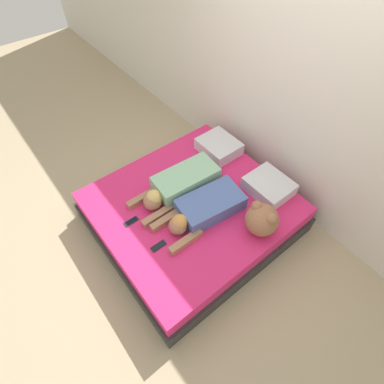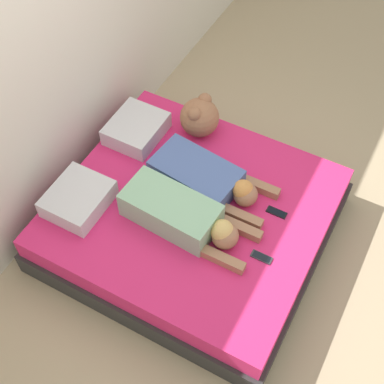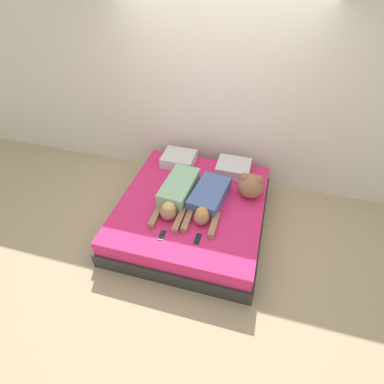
% 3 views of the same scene
% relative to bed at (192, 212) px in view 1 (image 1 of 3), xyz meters
% --- Properties ---
extents(ground_plane, '(12.00, 12.00, 0.00)m').
position_rel_bed_xyz_m(ground_plane, '(0.00, 0.00, -0.20)').
color(ground_plane, tan).
extents(wall_back, '(12.00, 0.06, 2.60)m').
position_rel_bed_xyz_m(wall_back, '(0.00, 1.14, 1.10)').
color(wall_back, silver).
rests_on(wall_back, ground_plane).
extents(bed, '(1.85, 1.99, 0.41)m').
position_rel_bed_xyz_m(bed, '(0.00, 0.00, 0.00)').
color(bed, '#2D2D2D').
rests_on(bed, ground_plane).
extents(pillow_head_left, '(0.46, 0.40, 0.15)m').
position_rel_bed_xyz_m(pillow_head_left, '(-0.40, 0.73, 0.28)').
color(pillow_head_left, silver).
rests_on(pillow_head_left, bed).
extents(pillow_head_right, '(0.46, 0.40, 0.15)m').
position_rel_bed_xyz_m(pillow_head_right, '(0.40, 0.73, 0.28)').
color(pillow_head_right, silver).
rests_on(pillow_head_right, bed).
extents(person_left, '(0.38, 1.01, 0.22)m').
position_rel_bed_xyz_m(person_left, '(-0.19, -0.03, 0.32)').
color(person_left, '#8CBF99').
rests_on(person_left, bed).
extents(person_right, '(0.45, 0.97, 0.21)m').
position_rel_bed_xyz_m(person_right, '(0.21, -0.02, 0.30)').
color(person_right, '#4C66A5').
rests_on(person_right, bed).
extents(cell_phone_left, '(0.06, 0.15, 0.01)m').
position_rel_bed_xyz_m(cell_phone_left, '(-0.17, -0.64, 0.21)').
color(cell_phone_left, '#2D2D33').
rests_on(cell_phone_left, bed).
extents(cell_phone_right, '(0.06, 0.15, 0.01)m').
position_rel_bed_xyz_m(cell_phone_right, '(0.23, -0.59, 0.21)').
color(cell_phone_right, black).
rests_on(cell_phone_right, bed).
extents(plush_toy, '(0.32, 0.32, 0.34)m').
position_rel_bed_xyz_m(plush_toy, '(0.69, 0.30, 0.38)').
color(plush_toy, '#996647').
rests_on(plush_toy, bed).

